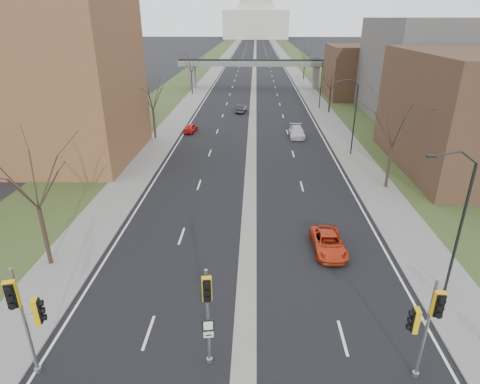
# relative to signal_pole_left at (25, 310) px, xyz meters

# --- Properties ---
(ground) EXTENTS (700.00, 700.00, 0.00)m
(ground) POSITION_rel_signal_pole_left_xyz_m (9.23, 0.78, -3.71)
(ground) COLOR black
(ground) RESTS_ON ground
(road_surface) EXTENTS (20.00, 600.00, 0.01)m
(road_surface) POSITION_rel_signal_pole_left_xyz_m (9.23, 150.78, -3.70)
(road_surface) COLOR black
(road_surface) RESTS_ON ground
(median_strip) EXTENTS (1.20, 600.00, 0.02)m
(median_strip) POSITION_rel_signal_pole_left_xyz_m (9.23, 150.78, -3.71)
(median_strip) COLOR gray
(median_strip) RESTS_ON ground
(sidewalk_right) EXTENTS (4.00, 600.00, 0.12)m
(sidewalk_right) POSITION_rel_signal_pole_left_xyz_m (21.23, 150.78, -3.65)
(sidewalk_right) COLOR gray
(sidewalk_right) RESTS_ON ground
(sidewalk_left) EXTENTS (4.00, 600.00, 0.12)m
(sidewalk_left) POSITION_rel_signal_pole_left_xyz_m (-2.77, 150.78, -3.65)
(sidewalk_left) COLOR gray
(sidewalk_left) RESTS_ON ground
(grass_verge_right) EXTENTS (8.00, 600.00, 0.10)m
(grass_verge_right) POSITION_rel_signal_pole_left_xyz_m (27.23, 150.78, -3.66)
(grass_verge_right) COLOR #2E3D1C
(grass_verge_right) RESTS_ON ground
(grass_verge_left) EXTENTS (8.00, 600.00, 0.10)m
(grass_verge_left) POSITION_rel_signal_pole_left_xyz_m (-8.77, 150.78, -3.66)
(grass_verge_left) COLOR #2E3D1C
(grass_verge_left) RESTS_ON ground
(apartment_building) EXTENTS (25.00, 16.00, 22.00)m
(apartment_building) POSITION_rel_signal_pole_left_xyz_m (-16.77, 30.78, 7.29)
(apartment_building) COLOR brown
(apartment_building) RESTS_ON ground
(commercial_block_mid) EXTENTS (18.00, 22.00, 15.00)m
(commercial_block_mid) POSITION_rel_signal_pole_left_xyz_m (37.23, 52.78, 3.79)
(commercial_block_mid) COLOR #585551
(commercial_block_mid) RESTS_ON ground
(commercial_block_far) EXTENTS (14.00, 14.00, 10.00)m
(commercial_block_far) POSITION_rel_signal_pole_left_xyz_m (31.23, 70.78, 1.29)
(commercial_block_far) COLOR #4D3324
(commercial_block_far) RESTS_ON ground
(pedestrian_bridge) EXTENTS (34.00, 3.00, 6.45)m
(pedestrian_bridge) POSITION_rel_signal_pole_left_xyz_m (9.23, 80.78, 1.14)
(pedestrian_bridge) COLOR slate
(pedestrian_bridge) RESTS_ON ground
(capitol) EXTENTS (48.00, 42.00, 55.75)m
(capitol) POSITION_rel_signal_pole_left_xyz_m (9.23, 320.78, 14.89)
(capitol) COLOR beige
(capitol) RESTS_ON ground
(streetlight_near) EXTENTS (2.61, 0.20, 8.70)m
(streetlight_near) POSITION_rel_signal_pole_left_xyz_m (20.22, 6.78, 3.24)
(streetlight_near) COLOR black
(streetlight_near) RESTS_ON sidewalk_right
(streetlight_mid) EXTENTS (2.61, 0.20, 8.70)m
(streetlight_mid) POSITION_rel_signal_pole_left_xyz_m (20.22, 32.78, 3.24)
(streetlight_mid) COLOR black
(streetlight_mid) RESTS_ON sidewalk_right
(streetlight_far) EXTENTS (2.61, 0.20, 8.70)m
(streetlight_far) POSITION_rel_signal_pole_left_xyz_m (20.22, 58.78, 3.24)
(streetlight_far) COLOR black
(streetlight_far) RESTS_ON sidewalk_right
(tree_left_a) EXTENTS (7.20, 7.20, 9.40)m
(tree_left_a) POSITION_rel_signal_pole_left_xyz_m (-3.77, 8.78, 2.93)
(tree_left_a) COLOR #382B21
(tree_left_a) RESTS_ON sidewalk_left
(tree_left_b) EXTENTS (6.75, 6.75, 8.81)m
(tree_left_b) POSITION_rel_signal_pole_left_xyz_m (-3.77, 38.78, 2.52)
(tree_left_b) COLOR #382B21
(tree_left_b) RESTS_ON sidewalk_left
(tree_left_c) EXTENTS (7.65, 7.65, 9.99)m
(tree_left_c) POSITION_rel_signal_pole_left_xyz_m (-3.77, 72.78, 3.33)
(tree_left_c) COLOR #382B21
(tree_left_c) RESTS_ON sidewalk_left
(tree_right_a) EXTENTS (7.20, 7.20, 9.40)m
(tree_right_a) POSITION_rel_signal_pole_left_xyz_m (22.23, 22.78, 2.93)
(tree_right_a) COLOR #382B21
(tree_right_a) RESTS_ON sidewalk_right
(tree_right_b) EXTENTS (6.30, 6.30, 8.22)m
(tree_right_b) POSITION_rel_signal_pole_left_xyz_m (22.23, 55.78, 2.11)
(tree_right_b) COLOR #382B21
(tree_right_b) RESTS_ON sidewalk_right
(tree_right_c) EXTENTS (7.65, 7.65, 9.99)m
(tree_right_c) POSITION_rel_signal_pole_left_xyz_m (22.23, 95.78, 3.33)
(tree_right_c) COLOR #382B21
(tree_right_c) RESTS_ON sidewalk_right
(signal_pole_left) EXTENTS (0.95, 1.23, 5.67)m
(signal_pole_left) POSITION_rel_signal_pole_left_xyz_m (0.00, 0.00, 0.00)
(signal_pole_left) COLOR gray
(signal_pole_left) RESTS_ON ground
(signal_pole_median) EXTENTS (0.62, 0.87, 5.20)m
(signal_pole_median) POSITION_rel_signal_pole_left_xyz_m (7.64, 0.73, -0.08)
(signal_pole_median) COLOR gray
(signal_pole_median) RESTS_ON ground
(signal_pole_right) EXTENTS (0.92, 0.98, 5.30)m
(signal_pole_right) POSITION_rel_signal_pole_left_xyz_m (16.87, 0.37, -0.24)
(signal_pole_right) COLOR gray
(signal_pole_right) RESTS_ON ground
(car_left_near) EXTENTS (1.87, 3.73, 1.22)m
(car_left_near) POSITION_rel_signal_pole_left_xyz_m (0.47, 42.32, -3.10)
(car_left_near) COLOR red
(car_left_near) RESTS_ON ground
(car_left_far) EXTENTS (1.91, 4.10, 1.30)m
(car_left_far) POSITION_rel_signal_pole_left_xyz_m (7.23, 55.57, -3.06)
(car_left_far) COLOR black
(car_left_far) RESTS_ON ground
(car_right_near) EXTENTS (2.23, 4.60, 1.26)m
(car_right_near) POSITION_rel_signal_pole_left_xyz_m (14.83, 11.16, -3.08)
(car_right_near) COLOR red
(car_right_near) RESTS_ON ground
(car_right_mid) EXTENTS (2.04, 4.90, 1.42)m
(car_right_mid) POSITION_rel_signal_pole_left_xyz_m (15.32, 40.37, -3.00)
(car_right_mid) COLOR silver
(car_right_mid) RESTS_ON ground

